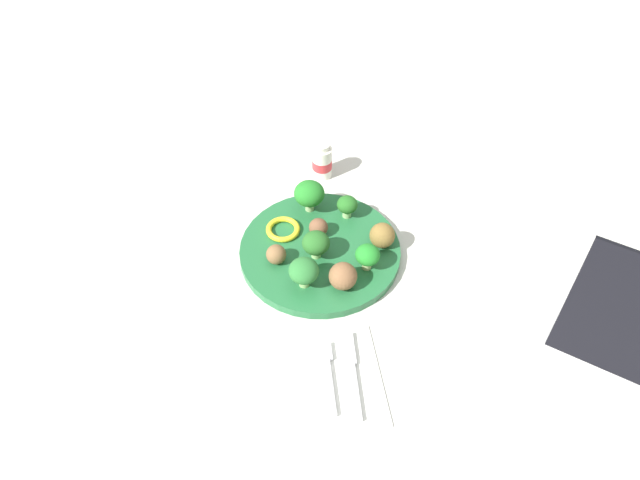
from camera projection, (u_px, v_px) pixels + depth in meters
ground_plane at (320, 254)px, 1.03m from camera, size 4.00×4.00×0.00m
plate at (320, 251)px, 1.03m from camera, size 0.28×0.28×0.02m
broccoli_floret_front_left at (347, 205)px, 1.06m from camera, size 0.04×0.04×0.04m
broccoli_floret_back_left at (368, 255)px, 0.97m from camera, size 0.04×0.04×0.05m
broccoli_floret_far_rim at (304, 271)px, 0.94m from camera, size 0.05×0.05×0.05m
broccoli_floret_mid_right at (309, 194)px, 1.06m from camera, size 0.06×0.06×0.06m
broccoli_floret_near_rim at (316, 243)px, 0.99m from camera, size 0.05×0.05×0.05m
meatball_back_right at (276, 254)px, 0.99m from camera, size 0.03×0.03×0.03m
meatball_front_right at (320, 227)px, 1.03m from camera, size 0.03×0.03×0.03m
meatball_back_left at (343, 276)px, 0.95m from camera, size 0.05×0.05×0.05m
meatball_front_left at (383, 237)px, 1.01m from camera, size 0.04×0.04×0.04m
pepper_ring_front_left at (283, 229)px, 1.05m from camera, size 0.09×0.09×0.01m
napkin at (340, 378)px, 0.86m from camera, size 0.18×0.13×0.01m
fork at (327, 373)px, 0.86m from camera, size 0.12×0.02×0.01m
knife at (352, 370)px, 0.87m from camera, size 0.15×0.02×0.01m
yogurt_bottle at (322, 162)px, 1.15m from camera, size 0.04×0.04×0.08m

